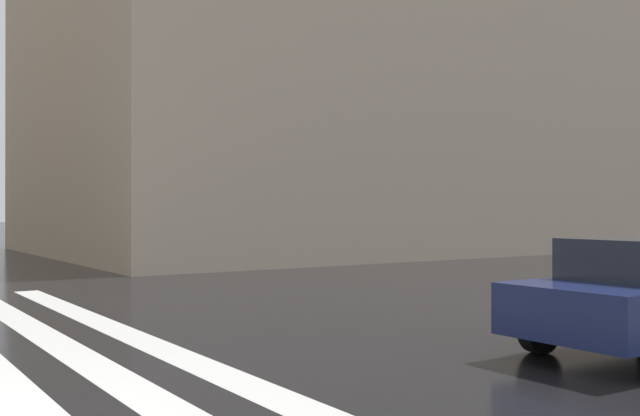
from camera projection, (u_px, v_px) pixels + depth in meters
haussmann_block_corner at (373, 16)px, 34.34m from camera, size 17.13×29.60×22.54m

